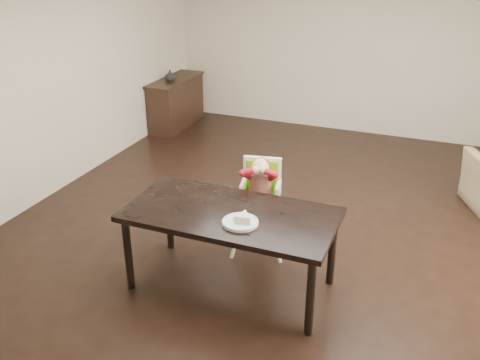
# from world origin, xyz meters

# --- Properties ---
(ground) EXTENTS (7.00, 7.00, 0.00)m
(ground) POSITION_xyz_m (0.00, 0.00, 0.00)
(ground) COLOR black
(ground) RESTS_ON ground
(room_walls) EXTENTS (6.02, 7.02, 2.71)m
(room_walls) POSITION_xyz_m (0.00, 0.00, 1.86)
(room_walls) COLOR beige
(room_walls) RESTS_ON ground
(dining_table) EXTENTS (1.80, 0.90, 0.75)m
(dining_table) POSITION_xyz_m (-0.24, -1.09, 0.67)
(dining_table) COLOR black
(dining_table) RESTS_ON ground
(high_chair) EXTENTS (0.49, 0.49, 0.98)m
(high_chair) POSITION_xyz_m (-0.23, -0.37, 0.69)
(high_chair) COLOR white
(high_chair) RESTS_ON ground
(plate) EXTENTS (0.37, 0.37, 0.09)m
(plate) POSITION_xyz_m (-0.08, -1.25, 0.78)
(plate) COLOR white
(plate) RESTS_ON dining_table
(sideboard) EXTENTS (0.44, 1.26, 0.79)m
(sideboard) POSITION_xyz_m (-2.78, 2.66, 0.40)
(sideboard) COLOR black
(sideboard) RESTS_ON ground
(vase) EXTENTS (0.20, 0.21, 0.17)m
(vase) POSITION_xyz_m (-2.78, 2.51, 0.87)
(vase) COLOR #99999E
(vase) RESTS_ON sideboard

